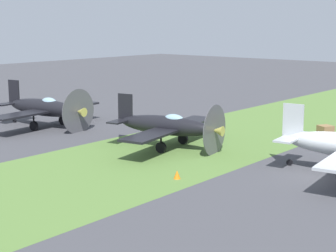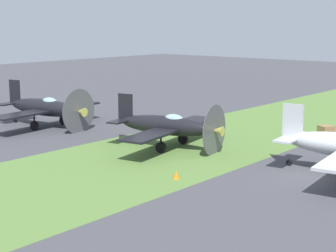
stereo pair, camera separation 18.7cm
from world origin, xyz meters
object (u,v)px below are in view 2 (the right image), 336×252
airplane_wingman (168,126)px  supply_crate (326,130)px  airplane_trail (46,108)px  runway_marker_cone (176,175)px

airplane_wingman → supply_crate: bearing=140.3°
airplane_wingman → airplane_trail: size_ratio=0.96×
airplane_wingman → supply_crate: size_ratio=10.64×
supply_crate → runway_marker_cone: (15.52, -0.96, -0.10)m
runway_marker_cone → airplane_wingman: bearing=-136.3°
airplane_wingman → runway_marker_cone: size_ratio=21.77×
airplane_wingman → supply_crate: (-10.40, 5.86, -1.10)m
supply_crate → airplane_trail: bearing=-57.8°
airplane_trail → supply_crate: size_ratio=11.13×
airplane_wingman → airplane_trail: bearing=-97.3°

